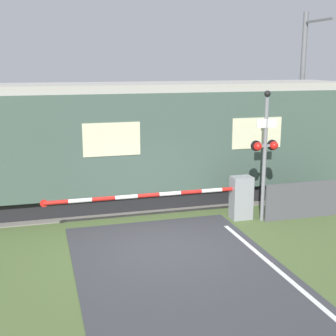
# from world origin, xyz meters

# --- Properties ---
(ground_plane) EXTENTS (80.00, 80.00, 0.00)m
(ground_plane) POSITION_xyz_m (0.00, 0.00, 0.00)
(ground_plane) COLOR #4C6033
(track_bed) EXTENTS (36.00, 3.20, 0.13)m
(track_bed) POSITION_xyz_m (0.00, 4.20, 0.02)
(track_bed) COLOR slate
(track_bed) RESTS_ON ground_plane
(train) EXTENTS (16.73, 2.95, 3.88)m
(train) POSITION_xyz_m (-0.84, 4.20, 1.99)
(train) COLOR black
(train) RESTS_ON ground_plane
(crossing_barrier) EXTENTS (6.00, 0.44, 1.27)m
(crossing_barrier) POSITION_xyz_m (2.28, 1.56, 0.69)
(crossing_barrier) COLOR gray
(crossing_barrier) RESTS_ON ground_plane
(signal_post) EXTENTS (0.81, 0.26, 3.76)m
(signal_post) POSITION_xyz_m (3.29, 1.24, 2.13)
(signal_post) COLOR gray
(signal_post) RESTS_ON ground_plane
(catenary_pole) EXTENTS (0.20, 1.90, 6.46)m
(catenary_pole) POSITION_xyz_m (7.51, 6.36, 3.38)
(catenary_pole) COLOR slate
(catenary_pole) RESTS_ON ground_plane
(roadside_fence) EXTENTS (2.74, 0.06, 1.10)m
(roadside_fence) POSITION_xyz_m (4.69, 1.10, 0.55)
(roadside_fence) COLOR #4C4C51
(roadside_fence) RESTS_ON ground_plane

